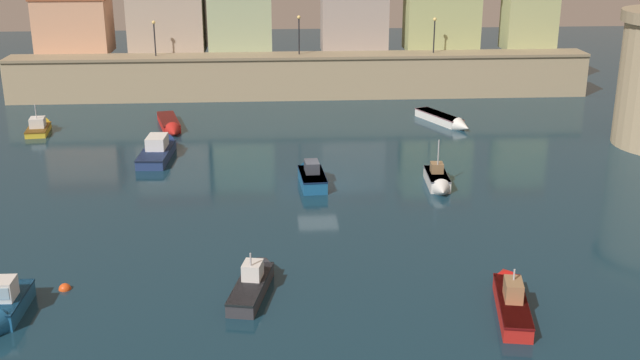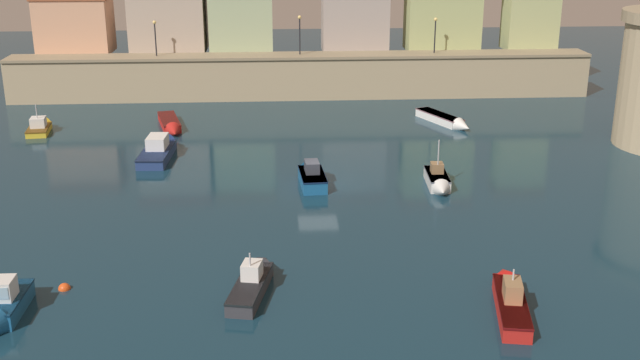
# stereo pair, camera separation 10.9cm
# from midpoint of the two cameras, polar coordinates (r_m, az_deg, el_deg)

# --- Properties ---
(ground_plane) EXTENTS (141.57, 141.57, 0.00)m
(ground_plane) POSITION_cam_midpoint_polar(r_m,az_deg,el_deg) (49.17, -0.21, -0.42)
(ground_plane) COLOR #112D3D
(quay_wall) EXTENTS (52.93, 3.43, 3.99)m
(quay_wall) POSITION_cam_midpoint_polar(r_m,az_deg,el_deg) (72.96, -1.44, 7.57)
(quay_wall) COLOR tan
(quay_wall) RESTS_ON ground
(old_town_backdrop) EXTENTS (49.08, 5.72, 8.01)m
(old_town_backdrop) POSITION_cam_midpoint_polar(r_m,az_deg,el_deg) (75.74, -2.90, 12.03)
(old_town_backdrop) COLOR tan
(old_town_backdrop) RESTS_ON ground
(quay_lamp_0) EXTENTS (0.32, 0.32, 3.16)m
(quay_lamp_0) POSITION_cam_midpoint_polar(r_m,az_deg,el_deg) (72.95, -11.98, 10.45)
(quay_lamp_0) COLOR black
(quay_lamp_0) RESTS_ON quay_wall
(quay_lamp_1) EXTENTS (0.32, 0.32, 3.51)m
(quay_lamp_1) POSITION_cam_midpoint_polar(r_m,az_deg,el_deg) (72.24, -1.58, 10.93)
(quay_lamp_1) COLOR black
(quay_lamp_1) RESTS_ON quay_wall
(quay_lamp_2) EXTENTS (0.32, 0.32, 3.23)m
(quay_lamp_2) POSITION_cam_midpoint_polar(r_m,az_deg,el_deg) (73.77, 8.27, 10.78)
(quay_lamp_2) COLOR black
(quay_lamp_2) RESTS_ON quay_wall
(moored_boat_0) EXTENTS (2.20, 6.86, 2.08)m
(moored_boat_0) POSITION_cam_midpoint_polar(r_m,az_deg,el_deg) (56.59, -11.64, 2.29)
(moored_boat_0) COLOR navy
(moored_boat_0) RESTS_ON ground
(moored_boat_2) EXTENTS (3.76, 6.42, 1.17)m
(moored_boat_2) POSITION_cam_midpoint_polar(r_m,az_deg,el_deg) (64.41, 9.06, 4.32)
(moored_boat_2) COLOR white
(moored_boat_2) RESTS_ON ground
(moored_boat_3) EXTENTS (1.72, 4.64, 1.81)m
(moored_boat_3) POSITION_cam_midpoint_polar(r_m,az_deg,el_deg) (49.61, -0.70, 0.37)
(moored_boat_3) COLOR #195689
(moored_boat_3) RESTS_ON ground
(moored_boat_4) EXTENTS (2.72, 6.51, 1.24)m
(moored_boat_4) POSITION_cam_midpoint_polar(r_m,az_deg,el_deg) (63.28, -10.88, 3.95)
(moored_boat_4) COLOR red
(moored_boat_4) RESTS_ON ground
(moored_boat_5) EXTENTS (2.31, 5.73, 2.25)m
(moored_boat_5) POSITION_cam_midpoint_polar(r_m,az_deg,el_deg) (36.03, -4.86, -7.21)
(moored_boat_5) COLOR #333338
(moored_boat_5) RESTS_ON ground
(moored_boat_6) EXTENTS (1.45, 4.38, 3.17)m
(moored_boat_6) POSITION_cam_midpoint_polar(r_m,az_deg,el_deg) (49.25, 8.51, -0.05)
(moored_boat_6) COLOR silver
(moored_boat_6) RESTS_ON ground
(moored_boat_7) EXTENTS (2.31, 6.43, 2.22)m
(moored_boat_7) POSITION_cam_midpoint_polar(r_m,az_deg,el_deg) (35.32, 13.57, -8.21)
(moored_boat_7) COLOR red
(moored_boat_7) RESTS_ON ground
(moored_boat_8) EXTENTS (1.95, 4.31, 2.81)m
(moored_boat_8) POSITION_cam_midpoint_polar(r_m,az_deg,el_deg) (65.43, -19.74, 3.69)
(moored_boat_8) COLOR gold
(moored_boat_8) RESTS_ON ground
(mooring_buoy_0) EXTENTS (0.56, 0.56, 0.56)m
(mooring_buoy_0) POSITION_cam_midpoint_polar(r_m,az_deg,el_deg) (37.80, -18.10, -7.55)
(mooring_buoy_0) COLOR #EA4C19
(mooring_buoy_0) RESTS_ON ground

